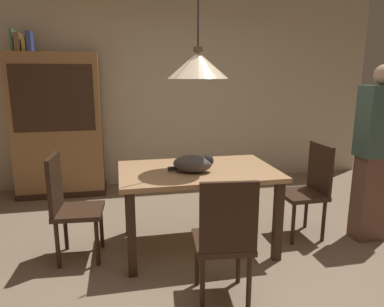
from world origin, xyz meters
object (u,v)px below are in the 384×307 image
(chair_right_side, at_px, (309,186))
(hutch_bookcase, at_px, (59,129))
(cat_sleeping, at_px, (194,163))
(book_blue_wide, at_px, (30,42))
(book_green_slim, at_px, (13,41))
(pendant_lamp, at_px, (198,65))
(book_yellow_short, at_px, (25,44))
(book_brown_thick, at_px, (19,43))
(chair_near_front, at_px, (225,236))
(chair_left_side, at_px, (69,203))
(dining_table, at_px, (197,180))
(person_standing, at_px, (375,155))

(chair_right_side, xyz_separation_m, hutch_bookcase, (-2.58, 1.83, 0.38))
(cat_sleeping, bearing_deg, book_blue_wide, 130.50)
(chair_right_side, bearing_deg, book_green_slim, 148.76)
(pendant_lamp, height_order, book_yellow_short, pendant_lamp)
(cat_sleeping, height_order, pendant_lamp, pendant_lamp)
(book_brown_thick, distance_m, book_yellow_short, 0.07)
(cat_sleeping, bearing_deg, chair_right_side, 4.31)
(chair_near_front, distance_m, book_yellow_short, 3.52)
(chair_right_side, relative_size, book_brown_thick, 3.88)
(chair_left_side, height_order, book_yellow_short, book_yellow_short)
(cat_sleeping, xyz_separation_m, book_green_slim, (-1.83, 1.92, 1.15))
(dining_table, distance_m, chair_right_side, 1.14)
(chair_near_front, distance_m, cat_sleeping, 0.85)
(hutch_bookcase, height_order, book_blue_wide, book_blue_wide)
(book_yellow_short, xyz_separation_m, book_blue_wide, (0.06, 0.00, 0.03))
(book_blue_wide, bearing_deg, cat_sleeping, -49.50)
(book_blue_wide, xyz_separation_m, person_standing, (3.37, -2.01, -1.12))
(chair_right_side, xyz_separation_m, chair_left_side, (-2.26, 0.00, 0.00))
(dining_table, bearing_deg, book_yellow_short, 133.83)
(dining_table, height_order, book_brown_thick, book_brown_thick)
(dining_table, height_order, pendant_lamp, pendant_lamp)
(chair_left_side, bearing_deg, book_blue_wide, 107.16)
(pendant_lamp, distance_m, book_brown_thick, 2.60)
(pendant_lamp, bearing_deg, hutch_bookcase, 128.43)
(chair_left_side, bearing_deg, pendant_lamp, -0.27)
(chair_right_side, relative_size, cat_sleeping, 2.29)
(book_yellow_short, bearing_deg, book_green_slim, 180.00)
(pendant_lamp, distance_m, person_standing, 1.88)
(chair_left_side, bearing_deg, book_brown_thick, 110.92)
(chair_right_side, xyz_separation_m, pendant_lamp, (-1.13, -0.00, 1.15))
(chair_left_side, distance_m, cat_sleeping, 1.12)
(cat_sleeping, bearing_deg, hutch_bookcase, 126.09)
(chair_right_side, relative_size, chair_left_side, 1.00)
(book_brown_thick, height_order, book_yellow_short, book_brown_thick)
(chair_left_side, distance_m, book_green_slim, 2.46)
(chair_left_side, distance_m, book_blue_wide, 2.40)
(pendant_lamp, xyz_separation_m, book_brown_thick, (-1.83, 1.83, 0.30))
(dining_table, height_order, person_standing, person_standing)
(hutch_bookcase, height_order, book_brown_thick, book_brown_thick)
(book_green_slim, bearing_deg, chair_near_front, -55.26)
(chair_near_front, xyz_separation_m, hutch_bookcase, (-1.44, 2.71, 0.38))
(chair_right_side, bearing_deg, chair_left_side, 179.88)
(chair_near_front, distance_m, chair_left_side, 1.43)
(pendant_lamp, relative_size, book_yellow_short, 6.50)
(book_blue_wide, relative_size, person_standing, 0.14)
(chair_left_side, distance_m, book_brown_thick, 2.43)
(chair_left_side, height_order, pendant_lamp, pendant_lamp)
(pendant_lamp, bearing_deg, chair_left_side, 179.73)
(pendant_lamp, xyz_separation_m, book_green_slim, (-1.89, 1.83, 0.32))
(book_green_slim, height_order, book_yellow_short, book_green_slim)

